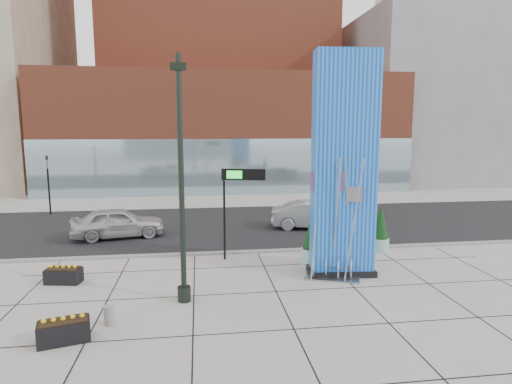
{
  "coord_description": "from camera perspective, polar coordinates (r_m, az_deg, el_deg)",
  "views": [
    {
      "loc": [
        -1.74,
        -15.78,
        5.98
      ],
      "look_at": [
        0.66,
        2.0,
        3.27
      ],
      "focal_mm": 30.0,
      "sensor_mm": 36.0,
      "label": 1
    }
  ],
  "objects": [
    {
      "name": "round_planter_west",
      "position": [
        19.03,
        9.55,
        -5.94
      ],
      "size": [
        1.06,
        1.06,
        2.64
      ],
      "color": "#96CAC7",
      "rests_on": "ground"
    },
    {
      "name": "round_planter_mid",
      "position": [
        18.85,
        7.8,
        -5.84
      ],
      "size": [
        1.11,
        1.11,
        2.78
      ],
      "color": "#96CAC7",
      "rests_on": "ground"
    },
    {
      "name": "traffic_signal",
      "position": [
        32.65,
        -25.95,
        1.24
      ],
      "size": [
        0.15,
        0.18,
        4.1
      ],
      "color": "black",
      "rests_on": "ground"
    },
    {
      "name": "tower_podium",
      "position": [
        42.87,
        -4.06,
        7.92
      ],
      "size": [
        34.0,
        10.0,
        11.0
      ],
      "primitive_type": "cube",
      "color": "#A0462E",
      "rests_on": "ground"
    },
    {
      "name": "tower_glass_front",
      "position": [
        38.24,
        -3.55,
        3.34
      ],
      "size": [
        34.0,
        0.6,
        5.0
      ],
      "primitive_type": "cube",
      "color": "#8CA5B2",
      "rests_on": "ground"
    },
    {
      "name": "box_planter_north",
      "position": [
        18.48,
        -24.27,
        -10.01
      ],
      "size": [
        1.41,
        0.88,
        0.72
      ],
      "rotation": [
        0.0,
        0.0,
        -0.18
      ],
      "color": "black",
      "rests_on": "ground"
    },
    {
      "name": "car_dark_east",
      "position": [
        28.86,
        10.39,
        -2.1
      ],
      "size": [
        4.99,
        2.32,
        1.41
      ],
      "primitive_type": "imported",
      "rotation": [
        0.0,
        0.0,
        -1.5
      ],
      "color": "black",
      "rests_on": "ground"
    },
    {
      "name": "blue_pylon",
      "position": [
        17.39,
        11.64,
        2.93
      ],
      "size": [
        2.77,
        1.39,
        8.95
      ],
      "rotation": [
        0.0,
        0.0,
        -0.08
      ],
      "color": "blue",
      "rests_on": "ground"
    },
    {
      "name": "overhead_street_sign",
      "position": [
        19.19,
        -2.17,
        1.39
      ],
      "size": [
        1.94,
        0.67,
        4.17
      ],
      "rotation": [
        0.0,
        0.0,
        -0.26
      ],
      "color": "black",
      "rests_on": "ground"
    },
    {
      "name": "concrete_bollard",
      "position": [
        14.31,
        -19.0,
        -15.28
      ],
      "size": [
        0.31,
        0.31,
        0.61
      ],
      "primitive_type": "cylinder",
      "color": "gray",
      "rests_on": "ground"
    },
    {
      "name": "box_planter_south",
      "position": [
        13.74,
        -24.24,
        -16.42
      ],
      "size": [
        1.51,
        1.03,
        0.76
      ],
      "rotation": [
        0.0,
        0.0,
        0.27
      ],
      "color": "black",
      "rests_on": "ground"
    },
    {
      "name": "public_art_sculpture",
      "position": [
        17.41,
        10.28,
        -7.22
      ],
      "size": [
        2.39,
        1.74,
        4.88
      ],
      "rotation": [
        0.0,
        0.0,
        -0.35
      ],
      "color": "#A7A9AB",
      "rests_on": "ground"
    },
    {
      "name": "car_white_west",
      "position": [
        24.61,
        -17.92,
        -3.92
      ],
      "size": [
        5.16,
        2.84,
        1.66
      ],
      "primitive_type": "imported",
      "rotation": [
        0.0,
        0.0,
        1.76
      ],
      "color": "silver",
      "rests_on": "ground"
    },
    {
      "name": "street_asphalt",
      "position": [
        26.52,
        -3.74,
        -4.45
      ],
      "size": [
        80.0,
        12.0,
        0.02
      ],
      "primitive_type": "cube",
      "color": "black",
      "rests_on": "ground"
    },
    {
      "name": "ground",
      "position": [
        16.96,
        -1.33,
        -12.07
      ],
      "size": [
        160.0,
        160.0,
        0.0
      ],
      "primitive_type": "plane",
      "color": "#9E9991",
      "rests_on": "ground"
    },
    {
      "name": "building_grey_parking",
      "position": [
        55.33,
        22.86,
        11.05
      ],
      "size": [
        20.0,
        18.0,
        18.0
      ],
      "primitive_type": "cube",
      "color": "slate",
      "rests_on": "ground"
    },
    {
      "name": "lamp_post",
      "position": [
        14.61,
        -9.86,
        -1.68
      ],
      "size": [
        0.52,
        0.46,
        8.34
      ],
      "rotation": [
        0.0,
        0.0,
        0.0
      ],
      "color": "black",
      "rests_on": "ground"
    },
    {
      "name": "round_planter_east",
      "position": [
        21.82,
        16.21,
        -4.76
      ],
      "size": [
        0.91,
        0.91,
        2.27
      ],
      "color": "#96CAC7",
      "rests_on": "ground"
    },
    {
      "name": "car_silver_mid",
      "position": [
        25.71,
        7.57,
        -3.11
      ],
      "size": [
        5.14,
        2.72,
        1.61
      ],
      "primitive_type": "imported",
      "rotation": [
        0.0,
        0.0,
        1.35
      ],
      "color": "#95989C",
      "rests_on": "ground"
    },
    {
      "name": "curb_edge",
      "position": [
        20.72,
        -2.57,
        -8.03
      ],
      "size": [
        80.0,
        0.3,
        0.12
      ],
      "primitive_type": "cube",
      "color": "gray",
      "rests_on": "ground"
    }
  ]
}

